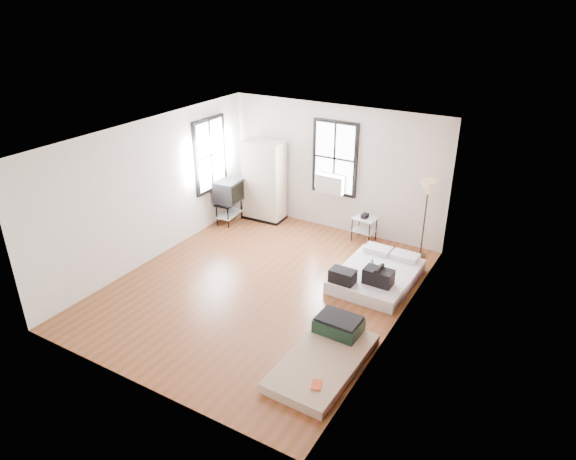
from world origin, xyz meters
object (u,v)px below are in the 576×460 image
Objects in this scene: mattress_main at (376,275)px; side_table at (364,223)px; mattress_bare at (327,353)px; wardrobe at (264,181)px; floor_lamp at (428,192)px; tv_stand at (228,193)px.

mattress_main is 1.76m from side_table.
mattress_bare is 1.01× the size of wardrobe.
side_table is at bearing 121.41° from mattress_main.
wardrobe is 2.54m from side_table.
floor_lamp is 4.45m from tv_stand.
wardrobe is (-3.36, 1.44, 0.78)m from mattress_main.
floor_lamp is at bearing 88.29° from mattress_bare.
tv_stand is at bearing 143.15° from mattress_bare.
wardrobe is at bearing 39.89° from tv_stand.
wardrobe is 2.99× the size of side_table.
side_table is at bearing 7.25° from tv_stand.
mattress_bare is at bearing -93.23° from floor_lamp.
side_table reaches higher than mattress_bare.
side_table reaches higher than mattress_main.
wardrobe is at bearing -178.39° from side_table.
mattress_bare is at bearing -49.59° from wardrobe.
floor_lamp is (1.28, -0.07, 0.97)m from side_table.
side_table is 1.61m from floor_lamp.
mattress_main is 1.94m from floor_lamp.
side_table is 0.38× the size of floor_lamp.
side_table is 0.62× the size of tv_stand.
wardrobe is 0.87m from tv_stand.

